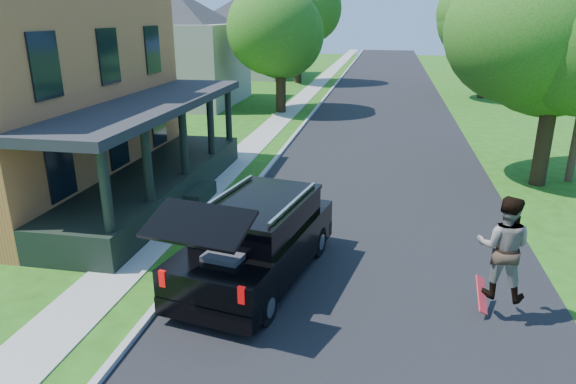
# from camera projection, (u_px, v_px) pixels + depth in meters

# --- Properties ---
(ground) EXTENTS (140.00, 140.00, 0.00)m
(ground) POSITION_uv_depth(u_px,v_px,m) (361.00, 328.00, 9.65)
(ground) COLOR #214F0F
(ground) RESTS_ON ground
(street) EXTENTS (8.00, 120.00, 0.02)m
(street) POSITION_uv_depth(u_px,v_px,m) (382.00, 121.00, 28.20)
(street) COLOR black
(street) RESTS_ON ground
(curb) EXTENTS (0.15, 120.00, 0.12)m
(curb) POSITION_uv_depth(u_px,v_px,m) (309.00, 119.00, 28.92)
(curb) COLOR #9D9D97
(curb) RESTS_ON ground
(sidewalk) EXTENTS (1.30, 120.00, 0.03)m
(sidewalk) POSITION_uv_depth(u_px,v_px,m) (282.00, 118.00, 29.20)
(sidewalk) COLOR #9C9B94
(sidewalk) RESTS_ON ground
(front_walk) EXTENTS (6.50, 1.20, 0.03)m
(front_walk) POSITION_uv_depth(u_px,v_px,m) (82.00, 193.00, 16.91)
(front_walk) COLOR #9C9B94
(front_walk) RESTS_ON ground
(neighbor_house_mid) EXTENTS (12.78, 12.78, 8.30)m
(neighbor_house_mid) POSITION_uv_depth(u_px,v_px,m) (174.00, 37.00, 32.94)
(neighbor_house_mid) COLOR #A29B8F
(neighbor_house_mid) RESTS_ON ground
(neighbor_house_far) EXTENTS (12.78, 12.78, 8.30)m
(neighbor_house_far) POSITION_uv_depth(u_px,v_px,m) (242.00, 30.00, 47.79)
(neighbor_house_far) COLOR #A29B8F
(neighbor_house_far) RESTS_ON ground
(black_suv) EXTENTS (2.83, 5.46, 2.42)m
(black_suv) POSITION_uv_depth(u_px,v_px,m) (257.00, 240.00, 11.16)
(black_suv) COLOR black
(black_suv) RESTS_ON ground
(skateboarder) EXTENTS (1.14, 0.98, 2.01)m
(skateboarder) POSITION_uv_depth(u_px,v_px,m) (503.00, 247.00, 9.50)
(skateboarder) COLOR black
(skateboarder) RESTS_ON ground
(skateboard) EXTENTS (0.20, 0.75, 0.56)m
(skateboard) POSITION_uv_depth(u_px,v_px,m) (481.00, 296.00, 10.06)
(skateboard) COLOR red
(skateboard) RESTS_ON ground
(tree_left_mid) EXTENTS (6.12, 5.82, 8.15)m
(tree_left_mid) POSITION_uv_depth(u_px,v_px,m) (280.00, 20.00, 29.15)
(tree_left_mid) COLOR black
(tree_left_mid) RESTS_ON ground
(tree_left_far) EXTENTS (8.11, 7.86, 9.92)m
(tree_left_far) POSITION_uv_depth(u_px,v_px,m) (298.00, 2.00, 42.12)
(tree_left_far) COLOR black
(tree_left_far) RESTS_ON ground
(tree_right_near) EXTENTS (6.53, 6.30, 7.88)m
(tree_right_near) POSITION_uv_depth(u_px,v_px,m) (561.00, 30.00, 16.15)
(tree_right_near) COLOR black
(tree_right_near) RESTS_ON ground
(tree_right_mid) EXTENTS (8.09, 7.92, 9.32)m
(tree_right_mid) POSITION_uv_depth(u_px,v_px,m) (491.00, 10.00, 34.27)
(tree_right_mid) COLOR black
(tree_right_mid) RESTS_ON ground
(tree_right_far) EXTENTS (5.58, 5.37, 8.78)m
(tree_right_far) POSITION_uv_depth(u_px,v_px,m) (498.00, 11.00, 46.11)
(tree_right_far) COLOR black
(tree_right_far) RESTS_ON ground
(utility_pole_far) EXTENTS (1.60, 0.34, 9.02)m
(utility_pole_far) POSITION_uv_depth(u_px,v_px,m) (477.00, 26.00, 41.53)
(utility_pole_far) COLOR #473421
(utility_pole_far) RESTS_ON ground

